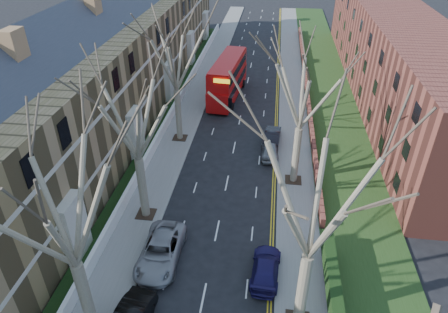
% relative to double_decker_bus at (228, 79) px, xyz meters
% --- Properties ---
extents(pavement_left, '(3.00, 102.00, 0.12)m').
position_rel_double_decker_bus_xyz_m(pavement_left, '(-3.91, -0.06, -2.27)').
color(pavement_left, slate).
rests_on(pavement_left, ground).
extents(pavement_right, '(3.00, 102.00, 0.12)m').
position_rel_double_decker_bus_xyz_m(pavement_right, '(8.09, -0.06, -2.27)').
color(pavement_right, slate).
rests_on(pavement_right, ground).
extents(terrace_left, '(9.70, 78.00, 13.60)m').
position_rel_double_decker_bus_xyz_m(terrace_left, '(-11.55, -8.06, 3.20)').
color(terrace_left, olive).
rests_on(terrace_left, ground).
extents(flats_right, '(13.97, 54.00, 10.00)m').
position_rel_double_decker_bus_xyz_m(flats_right, '(19.55, 3.94, 2.65)').
color(flats_right, brown).
rests_on(flats_right, ground).
extents(front_wall_left, '(0.30, 78.00, 1.00)m').
position_rel_double_decker_bus_xyz_m(front_wall_left, '(-5.56, -8.06, -1.71)').
color(front_wall_left, white).
rests_on(front_wall_left, ground).
extents(grass_verge_right, '(6.00, 102.00, 0.06)m').
position_rel_double_decker_bus_xyz_m(grass_verge_right, '(12.59, -0.06, -2.18)').
color(grass_verge_right, '#1F3A15').
rests_on(grass_verge_right, ground).
extents(tree_left_mid, '(10.50, 10.50, 14.71)m').
position_rel_double_decker_bus_xyz_m(tree_left_mid, '(-3.61, -33.06, 7.23)').
color(tree_left_mid, '#6F654F').
rests_on(tree_left_mid, ground).
extents(tree_left_far, '(10.15, 10.15, 14.22)m').
position_rel_double_decker_bus_xyz_m(tree_left_far, '(-3.61, -23.06, 6.91)').
color(tree_left_far, '#6F654F').
rests_on(tree_left_far, ground).
extents(tree_left_dist, '(10.50, 10.50, 14.71)m').
position_rel_double_decker_bus_xyz_m(tree_left_dist, '(-3.61, -11.06, 7.23)').
color(tree_left_dist, '#6F654F').
rests_on(tree_left_dist, ground).
extents(tree_right_mid, '(10.50, 10.50, 14.71)m').
position_rel_double_decker_bus_xyz_m(tree_right_mid, '(7.79, -31.06, 7.23)').
color(tree_right_mid, '#6F654F').
rests_on(tree_right_mid, ground).
extents(tree_right_far, '(10.15, 10.15, 14.22)m').
position_rel_double_decker_bus_xyz_m(tree_right_far, '(7.79, -17.06, 6.91)').
color(tree_right_far, '#6F654F').
rests_on(tree_right_far, ground).
extents(double_decker_bus, '(3.68, 11.54, 4.73)m').
position_rel_double_decker_bus_xyz_m(double_decker_bus, '(0.00, 0.00, 0.00)').
color(double_decker_bus, '#B10C0C').
rests_on(double_decker_bus, ground).
extents(car_left_far, '(2.60, 5.63, 1.56)m').
position_rel_double_decker_bus_xyz_m(car_left_far, '(-1.25, -27.34, -1.55)').
color(car_left_far, gray).
rests_on(car_left_far, ground).
extents(car_right_near, '(2.03, 4.49, 1.28)m').
position_rel_double_decker_bus_xyz_m(car_right_near, '(5.79, -27.78, -1.69)').
color(car_right_near, '#1C154C').
rests_on(car_right_near, ground).
extents(car_right_mid, '(1.79, 4.11, 1.38)m').
position_rel_double_decker_bus_xyz_m(car_right_mid, '(5.61, -13.13, -1.64)').
color(car_right_mid, gray).
rests_on(car_right_mid, ground).
extents(car_right_far, '(1.80, 4.37, 1.41)m').
position_rel_double_decker_bus_xyz_m(car_right_far, '(5.79, -10.51, -1.63)').
color(car_right_far, black).
rests_on(car_right_far, ground).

